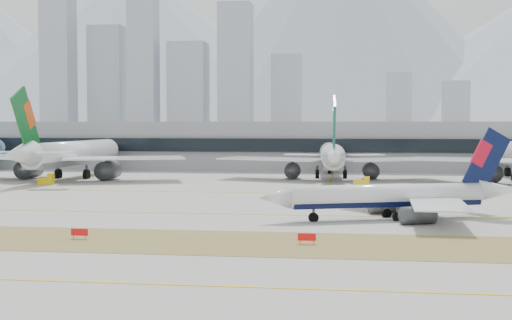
# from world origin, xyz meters

# --- Properties ---
(ground) EXTENTS (3000.00, 3000.00, 0.00)m
(ground) POSITION_xyz_m (0.00, 0.00, 0.00)
(ground) COLOR gray
(ground) RESTS_ON ground
(apron_markings) EXTENTS (360.00, 122.22, 0.06)m
(apron_markings) POSITION_xyz_m (0.00, -53.95, 0.02)
(apron_markings) COLOR olive
(apron_markings) RESTS_ON ground
(taxiing_airliner) EXTENTS (40.51, 34.32, 14.11)m
(taxiing_airliner) POSITION_xyz_m (35.09, -7.40, 3.40)
(taxiing_airliner) COLOR white
(taxiing_airliner) RESTS_ON ground
(widebody_eva) EXTENTS (65.35, 63.95, 23.31)m
(widebody_eva) POSITION_xyz_m (-44.49, 59.98, 6.20)
(widebody_eva) COLOR white
(widebody_eva) RESTS_ON ground
(widebody_cathay) EXTENTS (59.67, 58.43, 21.30)m
(widebody_cathay) POSITION_xyz_m (22.94, 70.20, 5.66)
(widebody_cathay) COLOR white
(widebody_cathay) RESTS_ON ground
(terminal) EXTENTS (280.00, 43.10, 15.00)m
(terminal) POSITION_xyz_m (0.00, 114.84, 7.50)
(terminal) COLOR gray
(terminal) RESTS_ON ground
(hold_sign_left) EXTENTS (2.20, 0.15, 1.35)m
(hold_sign_left) POSITION_xyz_m (-5.54, -32.00, 0.88)
(hold_sign_left) COLOR red
(hold_sign_left) RESTS_ON ground
(hold_sign_right) EXTENTS (2.20, 0.15, 1.35)m
(hold_sign_right) POSITION_xyz_m (23.05, -32.00, 0.88)
(hold_sign_right) COLOR red
(hold_sign_right) RESTS_ON ground
(gse_c) EXTENTS (3.55, 2.00, 2.60)m
(gse_c) POSITION_xyz_m (30.61, 42.98, 1.05)
(gse_c) COLOR yellow
(gse_c) RESTS_ON ground
(gse_b) EXTENTS (3.55, 2.00, 2.60)m
(gse_b) POSITION_xyz_m (-43.34, 42.86, 1.05)
(gse_b) COLOR yellow
(gse_b) RESTS_ON ground
(city_skyline) EXTENTS (342.00, 49.80, 140.00)m
(city_skyline) POSITION_xyz_m (-106.76, 453.42, 49.80)
(city_skyline) COLOR #99A2AE
(city_skyline) RESTS_ON ground
(mountain_ridge) EXTENTS (2830.00, 1120.00, 470.00)m
(mountain_ridge) POSITION_xyz_m (33.00, 1404.14, 181.85)
(mountain_ridge) COLOR #9EA8B7
(mountain_ridge) RESTS_ON ground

